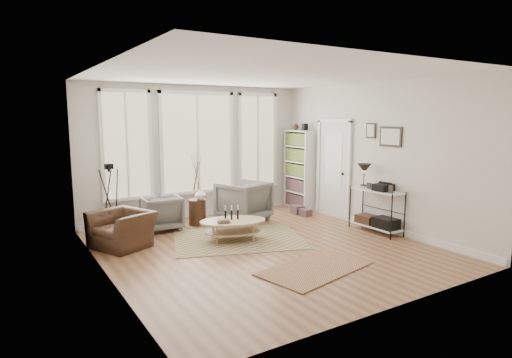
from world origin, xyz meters
TOP-DOWN VIEW (x-y plane):
  - room at (0.02, 0.03)m, footprint 5.50×5.54m
  - bay_window at (0.00, 2.71)m, footprint 4.14×0.12m
  - door at (2.57, 1.15)m, footprint 0.09×1.06m
  - bookcase at (2.44, 2.23)m, footprint 0.31×0.85m
  - low_shelf at (2.38, -0.30)m, footprint 0.38×1.08m
  - wall_art at (2.58, -0.27)m, footprint 0.04×0.88m
  - rug_main at (-0.15, 0.67)m, footprint 2.74×2.38m
  - rug_runner at (0.08, -1.26)m, footprint 1.86×1.29m
  - coffee_table at (-0.27, 0.65)m, footprint 1.36×1.06m
  - armchair_left at (-1.11, 2.05)m, footprint 0.79×0.81m
  - armchair_right at (0.64, 1.84)m, footprint 1.18×1.19m
  - side_table at (-0.33, 2.05)m, footprint 0.35×0.35m
  - vase at (-0.29, 1.98)m, footprint 0.24×0.24m
  - accent_chair at (-2.06, 1.34)m, footprint 1.21×1.16m
  - tripod_camera at (-2.08, 2.01)m, footprint 0.49×0.49m
  - book_stack_near at (2.05, 1.77)m, footprint 0.24×0.30m
  - book_stack_far at (2.05, 1.46)m, footprint 0.20×0.25m

SIDE VIEW (x-z plane):
  - rug_main at x=-0.15m, z-range 0.00..0.01m
  - rug_runner at x=0.08m, z-range 0.01..0.02m
  - book_stack_far at x=2.05m, z-range 0.00..0.16m
  - book_stack_near at x=2.05m, z-range 0.00..0.19m
  - coffee_table at x=-0.27m, z-range 0.02..0.57m
  - accent_chair at x=-2.06m, z-range 0.00..0.62m
  - armchair_left at x=-1.11m, z-range 0.00..0.68m
  - armchair_right at x=0.64m, z-range 0.00..0.86m
  - low_shelf at x=2.38m, z-range -0.14..1.16m
  - tripod_camera at x=-2.08m, z-range -0.05..1.33m
  - vase at x=-0.29m, z-range 0.53..0.77m
  - side_table at x=-0.33m, z-range -0.03..1.45m
  - bookcase at x=2.44m, z-range -0.07..1.99m
  - door at x=2.57m, z-range 0.01..2.23m
  - room at x=0.02m, z-range -0.02..2.88m
  - bay_window at x=0.00m, z-range 0.49..2.73m
  - wall_art at x=2.58m, z-range 1.66..2.10m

